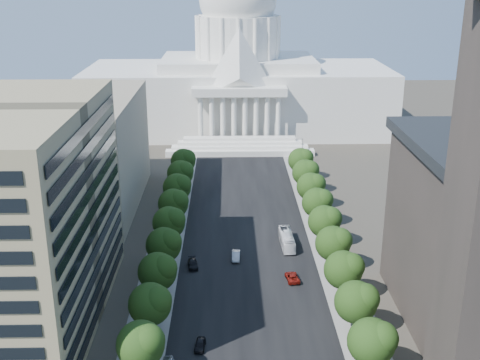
{
  "coord_description": "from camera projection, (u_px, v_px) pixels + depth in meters",
  "views": [
    {
      "loc": [
        -4.2,
        -55.99,
        60.75
      ],
      "look_at": [
        -1.55,
        72.0,
        16.47
      ],
      "focal_mm": 45.0,
      "sensor_mm": 36.0,
      "label": 1
    }
  ],
  "objects": [
    {
      "name": "car_red",
      "position": [
        292.0,
        277.0,
        125.03
      ],
      "size": [
        3.08,
        5.58,
        1.48
      ],
      "primitive_type": "imported",
      "rotation": [
        0.0,
        0.0,
        3.26
      ],
      "color": "maroon",
      "rests_on": "ground"
    },
    {
      "name": "tree_r_b",
      "position": [
        374.0,
        341.0,
        93.59
      ],
      "size": [
        7.79,
        7.6,
        9.97
      ],
      "color": "#33261C",
      "rests_on": "ground"
    },
    {
      "name": "tree_l_g",
      "position": [
        174.0,
        203.0,
        149.58
      ],
      "size": [
        7.79,
        7.6,
        9.97
      ],
      "color": "#33261C",
      "rests_on": "ground"
    },
    {
      "name": "tree_r_e",
      "position": [
        335.0,
        243.0,
        127.6
      ],
      "size": [
        7.79,
        7.6,
        9.97
      ],
      "color": "#33261C",
      "rests_on": "ground"
    },
    {
      "name": "streetlight_e",
      "position": [
        311.0,
        171.0,
        175.27
      ],
      "size": [
        2.61,
        0.44,
        9.0
      ],
      "color": "gray",
      "rests_on": "ground"
    },
    {
      "name": "tree_l_f",
      "position": [
        170.0,
        222.0,
        138.24
      ],
      "size": [
        7.79,
        7.6,
        9.97
      ],
      "color": "#33261C",
      "rests_on": "ground"
    },
    {
      "name": "car_dark_a",
      "position": [
        200.0,
        345.0,
        102.37
      ],
      "size": [
        2.08,
        4.35,
        1.43
      ],
      "primitive_type": "imported",
      "rotation": [
        0.0,
        0.0,
        -0.09
      ],
      "color": "black",
      "rests_on": "ground"
    },
    {
      "name": "tree_l_j",
      "position": [
        184.0,
        160.0,
        183.59
      ],
      "size": [
        7.79,
        7.6,
        9.97
      ],
      "color": "#33261C",
      "rests_on": "ground"
    },
    {
      "name": "tree_r_g",
      "position": [
        318.0,
        202.0,
        150.28
      ],
      "size": [
        7.79,
        7.6,
        9.97
      ],
      "color": "#33261C",
      "rests_on": "ground"
    },
    {
      "name": "streetlight_b",
      "position": [
        368.0,
        306.0,
        104.4
      ],
      "size": [
        2.61,
        0.44,
        9.0
      ],
      "color": "gray",
      "rests_on": "ground"
    },
    {
      "name": "sidewalk_right",
      "position": [
        316.0,
        216.0,
        158.26
      ],
      "size": [
        8.0,
        260.0,
        0.02
      ],
      "primitive_type": "cube",
      "color": "gray",
      "rests_on": "ground"
    },
    {
      "name": "tree_l_h",
      "position": [
        178.0,
        187.0,
        160.91
      ],
      "size": [
        7.79,
        7.6,
        9.97
      ],
      "color": "#33261C",
      "rests_on": "ground"
    },
    {
      "name": "capitol",
      "position": [
        238.0,
        80.0,
        241.0
      ],
      "size": [
        120.0,
        56.0,
        73.0
      ],
      "color": "white",
      "rests_on": "ground"
    },
    {
      "name": "streetlight_c",
      "position": [
        342.0,
        245.0,
        128.03
      ],
      "size": [
        2.61,
        0.44,
        9.0
      ],
      "color": "gray",
      "rests_on": "ground"
    },
    {
      "name": "streetlight_f",
      "position": [
        301.0,
        148.0,
        198.89
      ],
      "size": [
        2.61,
        0.44,
        9.0
      ],
      "color": "gray",
      "rests_on": "ground"
    },
    {
      "name": "streetlight_d",
      "position": [
        324.0,
        202.0,
        151.65
      ],
      "size": [
        2.61,
        0.44,
        9.0
      ],
      "color": "gray",
      "rests_on": "ground"
    },
    {
      "name": "tree_r_c",
      "position": [
        358.0,
        301.0,
        104.93
      ],
      "size": [
        7.79,
        7.6,
        9.97
      ],
      "color": "#33261C",
      "rests_on": "ground"
    },
    {
      "name": "car_silver",
      "position": [
        236.0,
        256.0,
        134.26
      ],
      "size": [
        1.92,
        5.07,
        1.65
      ],
      "primitive_type": "imported",
      "rotation": [
        0.0,
        0.0,
        -0.03
      ],
      "color": "#A6A8AE",
      "rests_on": "ground"
    },
    {
      "name": "office_block_left_far",
      "position": [
        65.0,
        152.0,
        161.49
      ],
      "size": [
        38.0,
        52.0,
        30.0
      ],
      "primitive_type": "cube",
      "color": "gray",
      "rests_on": "ground"
    },
    {
      "name": "tree_r_f",
      "position": [
        326.0,
        221.0,
        138.94
      ],
      "size": [
        7.79,
        7.6,
        9.97
      ],
      "color": "#33261C",
      "rests_on": "ground"
    },
    {
      "name": "tree_l_d",
      "position": [
        159.0,
        271.0,
        115.56
      ],
      "size": [
        7.79,
        7.6,
        9.97
      ],
      "color": "#33261C",
      "rests_on": "ground"
    },
    {
      "name": "city_bus",
      "position": [
        287.0,
        239.0,
        140.66
      ],
      "size": [
        3.1,
        11.54,
        3.19
      ],
      "primitive_type": "imported",
      "rotation": [
        0.0,
        0.0,
        0.04
      ],
      "color": "white",
      "rests_on": "ground"
    },
    {
      "name": "tree_r_j",
      "position": [
        301.0,
        160.0,
        184.3
      ],
      "size": [
        7.79,
        7.6,
        9.97
      ],
      "color": "#33261C",
      "rests_on": "ground"
    },
    {
      "name": "tree_r_i",
      "position": [
        306.0,
        172.0,
        172.96
      ],
      "size": [
        7.79,
        7.6,
        9.97
      ],
      "color": "#33261C",
      "rests_on": "ground"
    },
    {
      "name": "tree_l_i",
      "position": [
        181.0,
        173.0,
        172.25
      ],
      "size": [
        7.79,
        7.6,
        9.97
      ],
      "color": "#33261C",
      "rests_on": "ground"
    },
    {
      "name": "tree_l_c",
      "position": [
        152.0,
        303.0,
        104.22
      ],
      "size": [
        7.79,
        7.6,
        9.97
      ],
      "color": "#33261C",
      "rests_on": "ground"
    },
    {
      "name": "tree_r_h",
      "position": [
        312.0,
        186.0,
        161.62
      ],
      "size": [
        7.79,
        7.6,
        9.97
      ],
      "color": "#33261C",
      "rests_on": "ground"
    },
    {
      "name": "tree_l_b",
      "position": [
        142.0,
        344.0,
        92.88
      ],
      "size": [
        7.79,
        7.6,
        9.97
      ],
      "color": "#33261C",
      "rests_on": "ground"
    },
    {
      "name": "tree_r_d",
      "position": [
        345.0,
        269.0,
        116.27
      ],
      "size": [
        7.79,
        7.6,
        9.97
      ],
      "color": "#33261C",
      "rests_on": "ground"
    },
    {
      "name": "car_dark_b",
      "position": [
        193.0,
        264.0,
        130.67
      ],
      "size": [
        2.71,
        5.25,
        1.45
      ],
      "primitive_type": "imported",
      "rotation": [
        0.0,
        0.0,
        0.14
      ],
      "color": "black",
      "rests_on": "ground"
    },
    {
      "name": "tree_l_e",
      "position": [
        165.0,
        244.0,
        126.9
      ],
      "size": [
        7.79,
        7.6,
        9.97
      ],
      "color": "#33261C",
      "rests_on": "ground"
    },
    {
      "name": "road_asphalt",
      "position": [
        244.0,
        217.0,
        157.88
      ],
      "size": [
        30.0,
        260.0,
        0.01
      ],
      "primitive_type": "cube",
      "color": "black",
      "rests_on": "ground"
    },
    {
      "name": "sidewalk_left",
      "position": [
        172.0,
        217.0,
        157.51
      ],
      "size": [
        8.0,
        260.0,
        0.02
      ],
      "primitive_type": "cube",
      "color": "gray",
      "rests_on": "ground"
    }
  ]
}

